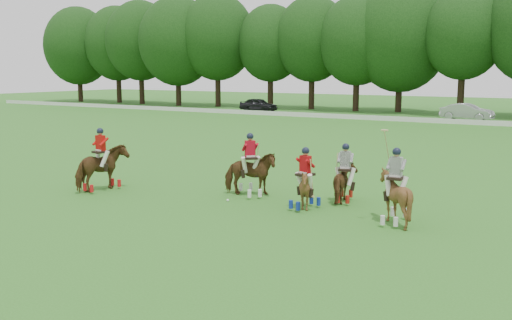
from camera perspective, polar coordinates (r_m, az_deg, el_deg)
The scene contains 11 objects.
ground at distance 18.76m, azimuth -10.59°, elevation -5.59°, with size 180.00×180.00×0.00m, color #2F6B1E.
tree_line at distance 62.83m, azimuth 20.37°, elevation 11.70°, with size 117.98×14.32×14.75m.
boundary_rail at distance 53.14m, azimuth 17.61°, elevation 3.77°, with size 120.00×0.10×0.44m, color white.
car_left at distance 65.23m, azimuth 0.25°, elevation 5.56°, with size 1.78×4.44×1.51m, color black.
car_mid at distance 57.15m, azimuth 20.34°, elevation 4.54°, with size 1.66×4.76×1.57m, color #A8A9AE.
polo_red_a at distance 22.98m, azimuth -15.19°, elevation -0.76°, with size 1.34×2.21×2.46m.
polo_red_b at distance 21.28m, azimuth -0.59°, elevation -1.34°, with size 2.16×2.18×2.37m.
polo_red_c at distance 19.32m, azimuth 4.93°, elevation -2.78°, with size 1.44×1.53×2.12m.
polo_stripe_a at distance 20.52m, azimuth 8.88°, elevation -2.15°, with size 1.14×1.77×2.11m.
polo_stripe_b at distance 17.97m, azimuth 13.72°, elevation -3.55°, with size 1.42×1.57×2.89m.
polo_ball at distance 20.54m, azimuth -2.85°, elevation -4.04°, with size 0.09×0.09×0.09m, color white.
Camera 1 is at (12.09, -13.56, 4.68)m, focal length 40.00 mm.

